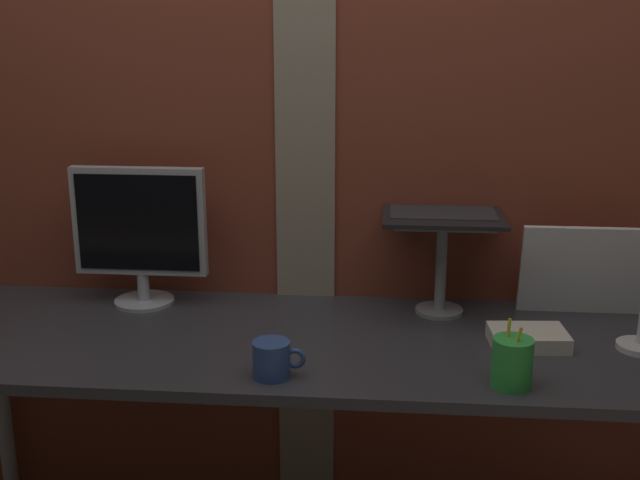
{
  "coord_description": "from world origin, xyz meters",
  "views": [
    {
      "loc": [
        0.29,
        -1.91,
        1.59
      ],
      "look_at": [
        0.1,
        0.19,
        1.0
      ],
      "focal_mm": 44.59,
      "sensor_mm": 36.0,
      "label": 1
    }
  ],
  "objects_px": {
    "monitor": "(140,228)",
    "coffee_mug": "(272,359)",
    "whiteboard_panel": "(588,271)",
    "pen_cup": "(512,362)",
    "laptop": "(442,196)"
  },
  "relations": [
    {
      "from": "monitor",
      "to": "laptop",
      "type": "xyz_separation_m",
      "value": [
        0.89,
        0.07,
        0.1
      ]
    },
    {
      "from": "coffee_mug",
      "to": "monitor",
      "type": "bearing_deg",
      "value": 134.52
    },
    {
      "from": "monitor",
      "to": "whiteboard_panel",
      "type": "xyz_separation_m",
      "value": [
        1.32,
        0.02,
        -0.1
      ]
    },
    {
      "from": "laptop",
      "to": "pen_cup",
      "type": "bearing_deg",
      "value": -75.32
    },
    {
      "from": "coffee_mug",
      "to": "laptop",
      "type": "bearing_deg",
      "value": 51.68
    },
    {
      "from": "laptop",
      "to": "pen_cup",
      "type": "xyz_separation_m",
      "value": [
        0.14,
        -0.54,
        -0.28
      ]
    },
    {
      "from": "whiteboard_panel",
      "to": "coffee_mug",
      "type": "height_order",
      "value": "whiteboard_panel"
    },
    {
      "from": "pen_cup",
      "to": "whiteboard_panel",
      "type": "bearing_deg",
      "value": 60.5
    },
    {
      "from": "monitor",
      "to": "whiteboard_panel",
      "type": "height_order",
      "value": "monitor"
    },
    {
      "from": "whiteboard_panel",
      "to": "pen_cup",
      "type": "distance_m",
      "value": 0.58
    },
    {
      "from": "laptop",
      "to": "monitor",
      "type": "bearing_deg",
      "value": -175.67
    },
    {
      "from": "monitor",
      "to": "laptop",
      "type": "relative_size",
      "value": 1.22
    },
    {
      "from": "pen_cup",
      "to": "coffee_mug",
      "type": "distance_m",
      "value": 0.57
    },
    {
      "from": "monitor",
      "to": "coffee_mug",
      "type": "distance_m",
      "value": 0.69
    },
    {
      "from": "laptop",
      "to": "coffee_mug",
      "type": "xyz_separation_m",
      "value": [
        -0.43,
        -0.54,
        -0.29
      ]
    }
  ]
}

